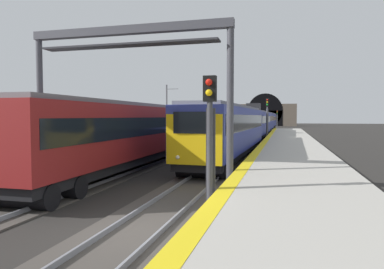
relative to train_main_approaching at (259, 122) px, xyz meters
The scene contains 12 objects.
ground_plane 46.32m from the train_main_approaching, behind, with size 320.00×320.00×0.00m, color #282623.
platform_right 46.50m from the train_main_approaching, behind, with size 112.00×4.65×1.10m, color #ADA89E.
platform_right_edge_strip 46.34m from the train_main_approaching, behind, with size 112.00×0.50×0.01m, color yellow.
track_main_line 46.32m from the train_main_approaching, behind, with size 160.00×3.05×0.21m.
train_main_approaching is the anchor object (origin of this frame).
train_adjacent_platform 16.18m from the train_main_approaching, 161.55° to the left, with size 61.83×3.10×4.93m.
railway_signal_near 45.18m from the train_main_approaching, behind, with size 0.39×0.38×4.43m.
railway_signal_mid 11.13m from the train_main_approaching, behind, with size 0.39×0.38×5.49m.
railway_signal_far 46.06m from the train_main_approaching, ahead, with size 0.39×0.38×4.91m.
overhead_signal_gantry 41.57m from the train_main_approaching, behind, with size 0.70×9.06×7.07m.
tunnel_portal 66.08m from the train_main_approaching, ahead, with size 2.37×20.47×11.47m.
catenary_mast_near 14.82m from the train_main_approaching, 124.29° to the left, with size 0.22×1.82×7.68m.
Camera 1 is at (-8.94, -3.94, 3.25)m, focal length 32.84 mm.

